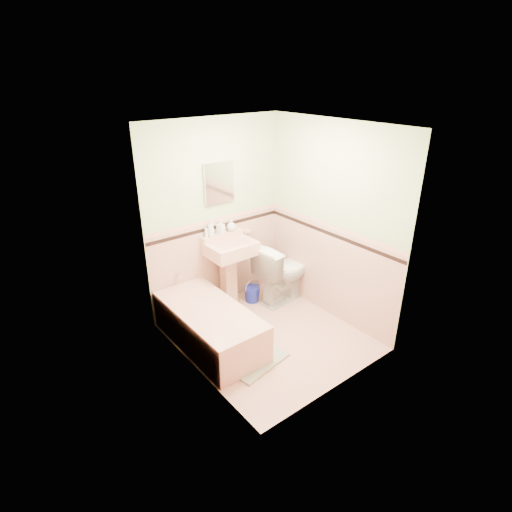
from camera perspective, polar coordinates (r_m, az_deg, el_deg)
floor at (r=5.13m, az=1.75°, el=-11.13°), size 2.20×2.20×0.00m
ceiling at (r=4.19m, az=2.21°, el=17.79°), size 2.20×2.20×0.00m
wall_back at (r=5.35m, az=-5.64°, el=5.43°), size 2.50×0.00×2.50m
wall_front at (r=3.82m, az=12.58°, el=-3.25°), size 2.50×0.00×2.50m
wall_left at (r=4.00m, az=-9.11°, el=-1.60°), size 0.00×2.50×2.50m
wall_right at (r=5.17m, az=10.52°, el=4.45°), size 0.00×2.50×2.50m
wainscot_back at (r=5.59m, az=-5.30°, el=-0.90°), size 2.00×0.00×2.00m
wainscot_front at (r=4.17m, az=11.63°, el=-11.12°), size 2.00×0.00×2.00m
wainscot_left at (r=4.33m, az=-8.40°, el=-9.29°), size 0.00×2.20×2.20m
wainscot_right at (r=5.42m, az=9.91°, el=-2.03°), size 0.00×2.20×2.20m
accent_back at (r=5.38m, az=-5.48°, el=4.08°), size 2.00×0.00×2.00m
accent_front at (r=3.89m, az=12.21°, el=-4.84°), size 2.00×0.00×2.00m
accent_left at (r=4.07m, az=-8.77°, el=-3.17°), size 0.00×2.20×2.20m
accent_right at (r=5.21m, az=10.28°, el=3.07°), size 0.00×2.20×2.20m
cap_back at (r=5.34m, az=-5.52°, el=5.08°), size 2.00×0.00×2.00m
cap_front at (r=3.85m, az=12.34°, el=-3.55°), size 2.00×0.00×2.00m
cap_left at (r=4.02m, az=-8.86°, el=-1.91°), size 0.00×2.20×2.20m
cap_right at (r=5.17m, az=10.36°, el=4.10°), size 0.00×2.20×2.20m
bathtub at (r=4.93m, az=-6.46°, el=-9.82°), size 0.70×1.50×0.45m
tub_faucet at (r=5.27m, az=-10.83°, el=-2.56°), size 0.04×0.12×0.04m
sink at (r=5.49m, az=-3.51°, el=-2.68°), size 0.61×0.50×0.97m
sink_faucet at (r=5.40m, az=-4.49°, el=2.27°), size 0.02×0.02×0.10m
medicine_cabinet at (r=5.22m, az=-5.20°, el=10.13°), size 0.42×0.04×0.52m
soap_dish at (r=5.67m, az=-1.30°, el=3.45°), size 0.11×0.06×0.04m
soap_bottle_left at (r=5.28m, az=-6.36°, el=3.87°), size 0.09×0.09×0.22m
soap_bottle_mid at (r=5.36m, az=-4.96°, el=4.08°), size 0.11×0.11×0.19m
soap_bottle_right at (r=5.45m, az=-3.49°, el=4.33°), size 0.14×0.14×0.16m
tube at (r=5.26m, az=-6.95°, el=3.20°), size 0.04×0.04×0.12m
toilet at (r=5.71m, az=3.82°, el=-2.17°), size 0.89×0.57×0.86m
bucket at (r=5.78m, az=-0.54°, el=-5.31°), size 0.24×0.24×0.22m
bath_mat at (r=4.75m, az=-0.14°, el=-14.31°), size 0.75×0.56×0.03m
shoe at (r=4.65m, az=-1.91°, el=-14.61°), size 0.16×0.10×0.06m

